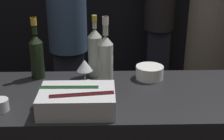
% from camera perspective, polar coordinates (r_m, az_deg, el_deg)
% --- Properties ---
extents(ice_bin_with_bottles, '(0.36, 0.25, 0.11)m').
position_cam_1_polar(ice_bin_with_bottles, '(1.48, -6.42, -5.35)').
color(ice_bin_with_bottles, silver).
rests_on(ice_bin_with_bottles, bar_counter).
extents(bowl_white, '(0.16, 0.16, 0.07)m').
position_cam_1_polar(bowl_white, '(1.84, 6.88, -0.35)').
color(bowl_white, white).
rests_on(bowl_white, bar_counter).
extents(wine_glass, '(0.09, 0.09, 0.14)m').
position_cam_1_polar(wine_glass, '(1.75, -5.03, 0.72)').
color(wine_glass, silver).
rests_on(wine_glass, bar_counter).
extents(candle_votive, '(0.08, 0.08, 0.06)m').
position_cam_1_polar(candle_votive, '(1.57, -19.77, -6.02)').
color(candle_votive, silver).
rests_on(candle_votive, bar_counter).
extents(rose_wine_bottle, '(0.08, 0.08, 0.37)m').
position_cam_1_polar(rose_wine_bottle, '(1.84, -3.13, 3.43)').
color(rose_wine_bottle, '#9EA899').
rests_on(rose_wine_bottle, bar_counter).
extents(white_wine_bottle, '(0.08, 0.08, 0.39)m').
position_cam_1_polar(white_wine_bottle, '(1.70, -1.16, 2.15)').
color(white_wine_bottle, '#B2B7AD').
rests_on(white_wine_bottle, bar_counter).
extents(champagne_bottle, '(0.08, 0.08, 0.36)m').
position_cam_1_polar(champagne_bottle, '(1.85, -13.63, 2.83)').
color(champagne_bottle, black).
rests_on(champagne_bottle, bar_counter).
extents(person_in_hoodie, '(0.36, 0.36, 1.78)m').
position_cam_1_polar(person_in_hoodie, '(2.50, 17.37, 3.65)').
color(person_in_hoodie, black).
rests_on(person_in_hoodie, ground_plane).
extents(person_blond_tee, '(0.35, 0.35, 1.81)m').
position_cam_1_polar(person_blond_tee, '(3.62, 8.63, 10.15)').
color(person_blond_tee, black).
rests_on(person_blond_tee, ground_plane).
extents(person_grey_polo, '(0.36, 0.36, 1.77)m').
position_cam_1_polar(person_grey_polo, '(2.93, -8.09, 6.88)').
color(person_grey_polo, black).
rests_on(person_grey_polo, ground_plane).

